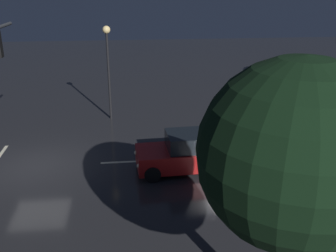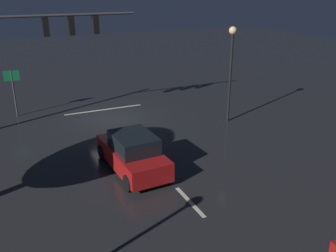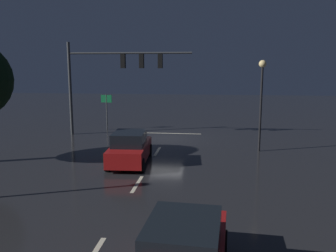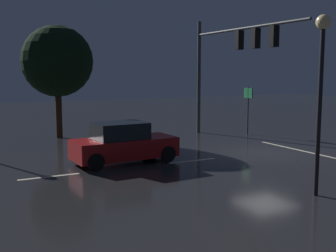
{
  "view_description": "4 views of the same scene",
  "coord_description": "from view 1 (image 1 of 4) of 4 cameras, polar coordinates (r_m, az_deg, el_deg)",
  "views": [
    {
      "loc": [
        15.79,
        4.24,
        7.62
      ],
      "look_at": [
        -0.05,
        5.97,
        1.65
      ],
      "focal_mm": 40.82,
      "sensor_mm": 36.0,
      "label": 1
    },
    {
      "loc": [
        5.67,
        20.43,
        7.55
      ],
      "look_at": [
        -1.14,
        5.55,
        1.28
      ],
      "focal_mm": 39.66,
      "sensor_mm": 36.0,
      "label": 2
    },
    {
      "loc": [
        -3.05,
        24.38,
        5.05
      ],
      "look_at": [
        -0.68,
        4.24,
        1.61
      ],
      "focal_mm": 37.55,
      "sensor_mm": 36.0,
      "label": 3
    },
    {
      "loc": [
        -15.18,
        12.96,
        3.76
      ],
      "look_at": [
        0.2,
        5.06,
        1.54
      ],
      "focal_mm": 45.03,
      "sensor_mm": 36.0,
      "label": 4
    }
  ],
  "objects": [
    {
      "name": "ground_plane",
      "position": [
        18.04,
        -19.29,
        -5.69
      ],
      "size": [
        80.0,
        80.0,
        0.0
      ],
      "primitive_type": "plane",
      "color": "#232326"
    },
    {
      "name": "car_approaching",
      "position": [
        16.43,
        3.01,
        -4.03
      ],
      "size": [
        2.1,
        4.45,
        1.7
      ],
      "color": "maroon",
      "rests_on": "ground_plane"
    },
    {
      "name": "lane_dash_mid",
      "position": [
        18.45,
        12.59,
        -4.36
      ],
      "size": [
        0.16,
        2.2,
        0.01
      ],
      "primitive_type": "cube",
      "rotation": [
        0.0,
        0.0,
        1.57
      ],
      "color": "beige",
      "rests_on": "ground_plane"
    },
    {
      "name": "lane_dash_far",
      "position": [
        17.53,
        -6.43,
        -5.34
      ],
      "size": [
        0.16,
        2.2,
        0.01
      ],
      "primitive_type": "cube",
      "rotation": [
        0.0,
        0.0,
        1.57
      ],
      "color": "beige",
      "rests_on": "ground_plane"
    },
    {
      "name": "tree_right_near",
      "position": [
        8.16,
        18.39,
        -4.13
      ],
      "size": [
        4.03,
        4.03,
        6.39
      ],
      "color": "#382314",
      "rests_on": "ground_plane"
    },
    {
      "name": "street_lamp_left_kerb",
      "position": [
        22.24,
        -8.98,
        10.31
      ],
      "size": [
        0.44,
        0.44,
        5.43
      ],
      "color": "black",
      "rests_on": "ground_plane"
    }
  ]
}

